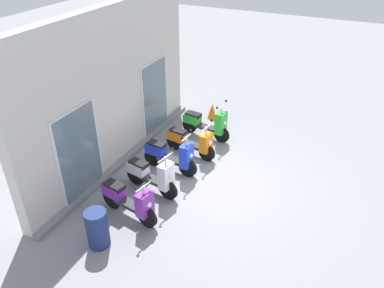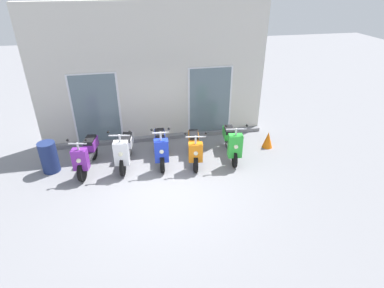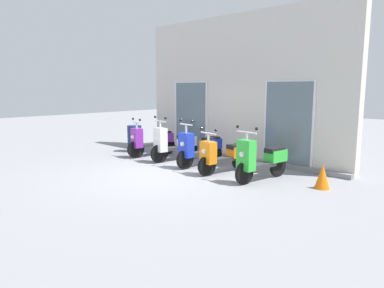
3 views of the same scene
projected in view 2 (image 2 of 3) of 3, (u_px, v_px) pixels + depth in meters
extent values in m
plane|color=gray|center=(168.00, 188.00, 8.06)|extent=(40.00, 40.00, 0.00)
cube|color=beige|center=(153.00, 75.00, 9.61)|extent=(7.08, 0.30, 4.20)
cube|color=slate|center=(157.00, 138.00, 10.37)|extent=(7.08, 0.20, 0.12)
cube|color=silver|center=(96.00, 110.00, 9.61)|extent=(1.44, 0.04, 2.30)
cube|color=slate|center=(96.00, 110.00, 9.59)|extent=(1.32, 0.02, 2.22)
cube|color=silver|center=(210.00, 102.00, 10.23)|extent=(1.44, 0.04, 2.30)
cube|color=slate|center=(210.00, 102.00, 10.21)|extent=(1.32, 0.02, 2.22)
cylinder|color=black|center=(82.00, 171.00, 8.25)|extent=(0.20, 0.54, 0.53)
cylinder|color=black|center=(93.00, 151.00, 9.21)|extent=(0.20, 0.54, 0.53)
cube|color=#2D2D30|center=(88.00, 157.00, 8.68)|extent=(0.38, 0.72, 0.09)
cube|color=purple|center=(80.00, 159.00, 8.12)|extent=(0.42, 0.31, 0.58)
sphere|color=#F2EFCC|center=(79.00, 161.00, 7.98)|extent=(0.12, 0.12, 0.12)
cube|color=purple|center=(91.00, 144.00, 8.99)|extent=(0.39, 0.57, 0.28)
cube|color=black|center=(90.00, 140.00, 8.88)|extent=(0.35, 0.52, 0.11)
cylinder|color=silver|center=(78.00, 147.00, 7.94)|extent=(0.06, 0.06, 0.21)
cylinder|color=silver|center=(77.00, 144.00, 7.90)|extent=(0.45, 0.12, 0.04)
sphere|color=black|center=(86.00, 140.00, 7.85)|extent=(0.07, 0.07, 0.07)
sphere|color=black|center=(67.00, 140.00, 7.85)|extent=(0.07, 0.07, 0.07)
cylinder|color=black|center=(123.00, 166.00, 8.46)|extent=(0.17, 0.54, 0.53)
cylinder|color=black|center=(129.00, 147.00, 9.38)|extent=(0.17, 0.54, 0.53)
cube|color=#2D2D30|center=(125.00, 153.00, 8.87)|extent=(0.37, 0.69, 0.09)
cube|color=white|center=(121.00, 153.00, 8.30)|extent=(0.42, 0.30, 0.67)
sphere|color=#F2EFCC|center=(120.00, 154.00, 8.17)|extent=(0.12, 0.12, 0.12)
cube|color=white|center=(127.00, 141.00, 9.16)|extent=(0.38, 0.56, 0.28)
cube|color=black|center=(126.00, 137.00, 9.06)|extent=(0.34, 0.52, 0.11)
cylinder|color=silver|center=(120.00, 139.00, 8.10)|extent=(0.06, 0.06, 0.23)
cylinder|color=silver|center=(119.00, 135.00, 8.05)|extent=(0.54, 0.13, 0.04)
sphere|color=black|center=(130.00, 132.00, 8.01)|extent=(0.07, 0.07, 0.07)
sphere|color=black|center=(108.00, 132.00, 8.00)|extent=(0.07, 0.07, 0.07)
cylinder|color=black|center=(162.00, 163.00, 8.62)|extent=(0.15, 0.51, 0.50)
cylinder|color=black|center=(160.00, 144.00, 9.58)|extent=(0.15, 0.51, 0.50)
cube|color=#2D2D30|center=(161.00, 150.00, 9.05)|extent=(0.30, 0.70, 0.09)
cube|color=#1E38C6|center=(161.00, 151.00, 8.48)|extent=(0.39, 0.26, 0.64)
sphere|color=#F2EFCC|center=(162.00, 152.00, 8.34)|extent=(0.12, 0.12, 0.12)
cube|color=#1E38C6|center=(160.00, 137.00, 9.34)|extent=(0.33, 0.54, 0.28)
cube|color=black|center=(160.00, 133.00, 9.24)|extent=(0.29, 0.50, 0.11)
cylinder|color=silver|center=(161.00, 137.00, 8.27)|extent=(0.06, 0.06, 0.26)
cylinder|color=silver|center=(160.00, 133.00, 8.22)|extent=(0.45, 0.06, 0.04)
sphere|color=black|center=(169.00, 129.00, 8.20)|extent=(0.07, 0.07, 0.07)
sphere|color=black|center=(152.00, 130.00, 8.14)|extent=(0.07, 0.07, 0.07)
cylinder|color=black|center=(196.00, 163.00, 8.65)|extent=(0.19, 0.49, 0.48)
cylinder|color=black|center=(193.00, 144.00, 9.63)|extent=(0.19, 0.49, 0.48)
cube|color=#2D2D30|center=(194.00, 150.00, 9.09)|extent=(0.36, 0.73, 0.09)
cube|color=orange|center=(196.00, 152.00, 8.53)|extent=(0.41, 0.29, 0.53)
sphere|color=#F2EFCC|center=(196.00, 153.00, 8.39)|extent=(0.12, 0.12, 0.12)
cube|color=orange|center=(194.00, 138.00, 9.43)|extent=(0.37, 0.56, 0.28)
cube|color=black|center=(194.00, 134.00, 9.32)|extent=(0.33, 0.51, 0.11)
cylinder|color=silver|center=(196.00, 140.00, 8.35)|extent=(0.06, 0.06, 0.24)
cylinder|color=silver|center=(196.00, 137.00, 8.30)|extent=(0.54, 0.12, 0.04)
sphere|color=black|center=(206.00, 133.00, 8.27)|extent=(0.07, 0.07, 0.07)
sphere|color=black|center=(185.00, 134.00, 8.24)|extent=(0.07, 0.07, 0.07)
cylinder|color=black|center=(234.00, 159.00, 8.83)|extent=(0.15, 0.51, 0.51)
cylinder|color=black|center=(228.00, 140.00, 9.84)|extent=(0.15, 0.51, 0.51)
cube|color=#2D2D30|center=(231.00, 146.00, 9.29)|extent=(0.35, 0.74, 0.09)
cube|color=green|center=(235.00, 146.00, 8.68)|extent=(0.41, 0.29, 0.67)
sphere|color=#F2EFCC|center=(236.00, 147.00, 8.54)|extent=(0.12, 0.12, 0.12)
cube|color=green|center=(229.00, 133.00, 9.63)|extent=(0.37, 0.55, 0.28)
cube|color=black|center=(229.00, 130.00, 9.52)|extent=(0.32, 0.51, 0.11)
cylinder|color=silver|center=(236.00, 132.00, 8.47)|extent=(0.06, 0.06, 0.22)
cylinder|color=silver|center=(236.00, 129.00, 8.43)|extent=(0.55, 0.11, 0.04)
sphere|color=black|center=(247.00, 125.00, 8.40)|extent=(0.07, 0.07, 0.07)
sphere|color=black|center=(226.00, 126.00, 8.37)|extent=(0.07, 0.07, 0.07)
cone|color=orange|center=(268.00, 140.00, 9.82)|extent=(0.32, 0.32, 0.52)
cylinder|color=navy|center=(49.00, 157.00, 8.56)|extent=(0.46, 0.46, 0.87)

